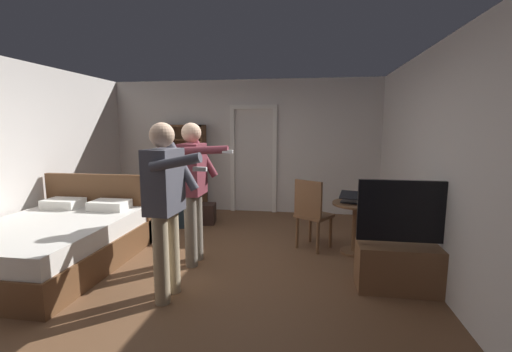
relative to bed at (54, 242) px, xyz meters
The scene contains 15 objects.
ground_plane 1.82m from the bed, ahead, with size 6.38×6.38×0.00m, color brown.
wall_back 3.75m from the bed, 60.37° to the left, with size 5.56×0.12×2.62m, color silver.
wall_right 4.62m from the bed, ahead, with size 0.12×6.04×2.62m, color silver.
doorway_frame 3.77m from the bed, 56.76° to the left, with size 0.93×0.08×2.13m.
bed is the anchor object (origin of this frame).
bookshelf 3.04m from the bed, 78.48° to the left, with size 0.91×0.32×1.75m.
tv_flatscreen 4.14m from the bed, ahead, with size 1.10×0.40×1.18m.
side_table 3.87m from the bed, 15.20° to the left, with size 0.62×0.62×0.70m.
laptop 3.84m from the bed, 14.77° to the left, with size 0.40×0.40×0.17m.
bottle_on_table 4.01m from the bed, 13.56° to the left, with size 0.06×0.06×0.23m.
wooden_chair 3.32m from the bed, 18.68° to the left, with size 0.58×0.58×0.99m.
person_blue_shirt 1.93m from the bed, 17.04° to the right, with size 0.67×0.59×1.75m.
person_striped_shirt 1.87m from the bed, 12.18° to the left, with size 0.70×0.54×1.76m.
suitcase_dark 2.38m from the bed, 59.96° to the left, with size 0.55×0.32×0.35m, color black.
suitcase_small 2.04m from the bed, 63.94° to the left, with size 0.57×0.32×0.32m, color #1E2D38.
Camera 1 is at (1.28, -3.74, 1.72)m, focal length 23.65 mm.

